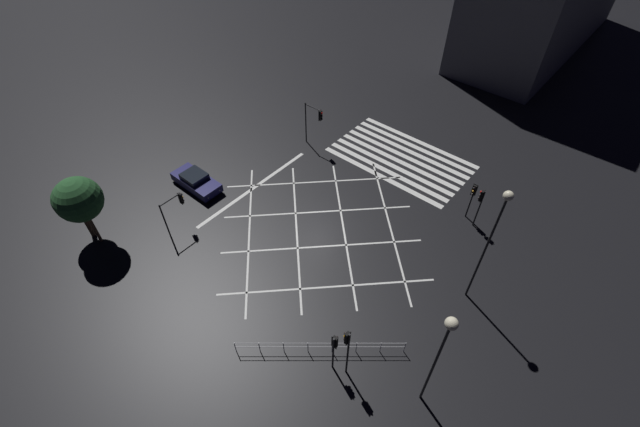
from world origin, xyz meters
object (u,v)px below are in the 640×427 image
street_tree_near (78,200)px  street_tree_far (74,200)px  traffic_light_se_main (314,118)px  traffic_light_ne_cross (175,206)px  street_lamp_east (495,227)px  traffic_light_sw_main (480,201)px  street_lamp_west (443,343)px  traffic_light_nw_cross (335,346)px  waiting_car (196,181)px  traffic_light_nw_main (347,345)px  traffic_light_sw_cross (473,194)px

street_tree_near → street_tree_far: bearing=3.3°
street_tree_far → traffic_light_se_main: bearing=-105.8°
traffic_light_ne_cross → street_lamp_east: street_lamp_east is taller
street_tree_near → traffic_light_se_main: bearing=-103.1°
traffic_light_sw_main → street_tree_near: 27.50m
traffic_light_se_main → street_lamp_west: street_lamp_west is taller
traffic_light_se_main → traffic_light_ne_cross: size_ratio=1.26×
traffic_light_nw_cross → street_lamp_east: 10.84m
street_tree_near → traffic_light_ne_cross: bearing=-127.8°
traffic_light_nw_cross → waiting_car: bearing=75.6°
traffic_light_sw_main → street_lamp_west: bearing=105.3°
traffic_light_nw_main → waiting_car: traffic_light_nw_main is taller
traffic_light_sw_main → street_lamp_west: street_lamp_west is taller
street_lamp_west → traffic_light_ne_cross: bearing=2.1°
traffic_light_ne_cross → street_tree_far: size_ratio=0.65×
traffic_light_sw_cross → traffic_light_ne_cross: bearing=-46.5°
street_lamp_east → traffic_light_ne_cross: bearing=23.9°
traffic_light_se_main → street_tree_far: 19.53m
street_lamp_east → street_tree_near: (22.43, 12.91, -2.42)m
traffic_light_ne_cross → waiting_car: bearing=37.5°
traffic_light_nw_main → waiting_car: bearing=-13.3°
street_tree_near → street_tree_far: 1.09m
traffic_light_sw_main → street_tree_far: 28.19m
street_tree_near → street_tree_far: (0.94, 0.05, -0.56)m
traffic_light_se_main → waiting_car: bearing=-109.3°
traffic_light_se_main → street_lamp_west: (-19.23, 13.47, 3.15)m
traffic_light_ne_cross → traffic_light_sw_cross: (-15.59, -14.78, -0.00)m
traffic_light_sw_main → street_tree_near: size_ratio=0.60×
traffic_light_ne_cross → street_lamp_west: 20.43m
traffic_light_sw_cross → street_lamp_west: size_ratio=0.41×
street_tree_near → waiting_car: bearing=-94.8°
street_lamp_west → waiting_car: (22.91, -2.98, -5.49)m
traffic_light_ne_cross → street_lamp_east: bearing=-66.1°
street_lamp_east → street_lamp_west: bearing=98.7°
waiting_car → traffic_light_ne_cross: bearing=-52.5°
traffic_light_nw_main → street_tree_near: bearing=10.9°
street_lamp_east → street_tree_far: size_ratio=1.83×
traffic_light_nw_main → street_tree_near: (19.55, 3.77, 1.10)m
traffic_light_sw_main → traffic_light_sw_cross: traffic_light_sw_main is taller
traffic_light_sw_main → traffic_light_se_main: 15.52m
traffic_light_nw_cross → street_tree_near: (18.88, 3.59, 1.79)m
traffic_light_se_main → traffic_light_nw_cross: (-14.51, 15.14, -0.64)m
traffic_light_nw_cross → street_tree_far: size_ratio=0.66×
traffic_light_nw_cross → street_tree_far: street_tree_far is taller
traffic_light_nw_main → street_lamp_west: 5.31m
waiting_car → traffic_light_nw_main: bearing=-13.3°
traffic_light_se_main → street_lamp_east: size_ratio=0.45×
waiting_car → street_lamp_east: bearing=12.1°
street_tree_near → street_lamp_west: bearing=-167.4°
traffic_light_ne_cross → street_tree_near: size_ratio=0.57×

